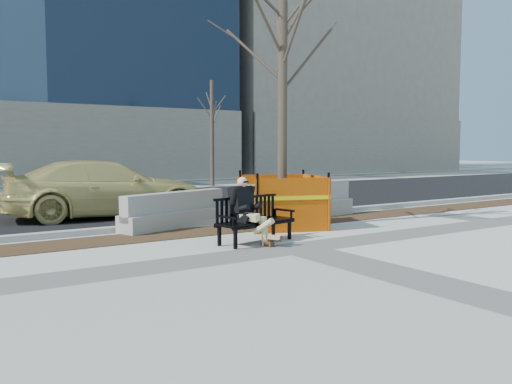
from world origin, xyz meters
TOP-DOWN VIEW (x-y plane):
  - ground at (0.00, 0.00)m, footprint 120.00×120.00m
  - mulch_strip at (0.00, 2.60)m, footprint 40.00×1.20m
  - asphalt_street at (0.00, 8.80)m, footprint 60.00×10.40m
  - curb at (0.00, 3.55)m, footprint 60.00×0.25m
  - building_right at (22.00, 26.00)m, footprint 20.00×12.00m
  - bench at (-0.32, 0.88)m, footprint 1.76×0.93m
  - seated_man at (-0.54, 0.88)m, footprint 0.71×0.99m
  - tree_fence at (1.26, 2.20)m, footprint 3.22×3.22m
  - sedan at (-1.52, 6.10)m, footprint 5.33×2.70m
  - jersey_barrier_left at (-0.79, 3.51)m, footprint 2.88×1.42m
  - jersey_barrier_right at (2.54, 3.19)m, footprint 3.31×0.92m
  - far_tree_right at (6.20, 14.63)m, footprint 2.12×2.12m

SIDE VIEW (x-z plane):
  - ground at x=0.00m, z-range 0.00..0.00m
  - bench at x=-0.32m, z-range -0.44..0.44m
  - seated_man at x=-0.54m, z-range -0.63..0.63m
  - tree_fence at x=1.26m, z-range -3.18..3.18m
  - sedan at x=-1.52m, z-range -0.74..0.74m
  - jersey_barrier_left at x=-0.79m, z-range -0.41..0.41m
  - jersey_barrier_right at x=2.54m, z-range -0.47..0.47m
  - far_tree_right at x=6.20m, z-range -2.67..2.67m
  - asphalt_street at x=0.00m, z-range 0.00..0.01m
  - mulch_strip at x=0.00m, z-range -0.01..0.01m
  - curb at x=0.00m, z-range 0.00..0.12m
  - building_right at x=22.00m, z-range 0.00..25.00m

